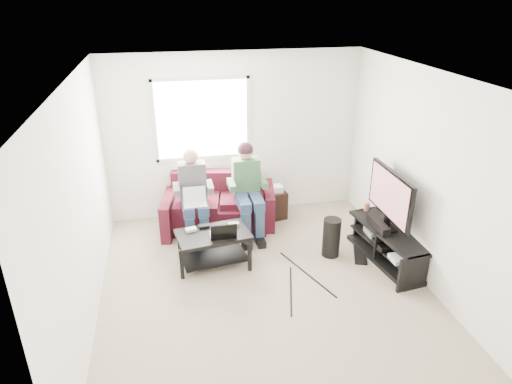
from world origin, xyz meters
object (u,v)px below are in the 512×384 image
tv (390,196)px  end_table (275,203)px  coffee_table (213,241)px  tv_stand (387,247)px  subwoofer (331,237)px  sofa (219,207)px

tv → end_table: size_ratio=1.97×
coffee_table → tv_stand: bearing=-9.6°
end_table → subwoofer: bearing=-69.1°
tv → end_table: tv is taller
tv_stand → end_table: end_table is taller
tv → tv_stand: bearing=-88.5°
tv → end_table: 2.00m
sofa → coffee_table: (-0.22, -1.10, 0.05)m
sofa → tv_stand: sofa is taller
coffee_table → end_table: end_table is taller
coffee_table → subwoofer: bearing=-3.7°
tv → subwoofer: size_ratio=1.98×
subwoofer → tv: bearing=-15.0°
sofa → end_table: sofa is taller
coffee_table → tv_stand: (2.33, -0.39, -0.14)m
coffee_table → end_table: (1.14, 1.16, -0.10)m
sofa → coffee_table: bearing=-101.5°
tv_stand → subwoofer: bearing=157.8°
sofa → subwoofer: (1.40, -1.20, -0.03)m
coffee_table → tv: (2.33, -0.29, 0.58)m
coffee_table → end_table: 1.63m
coffee_table → tv_stand: 2.37m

